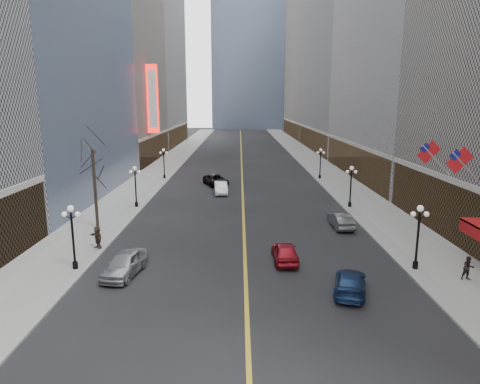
{
  "coord_description": "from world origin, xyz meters",
  "views": [
    {
      "loc": [
        -0.41,
        2.06,
        11.46
      ],
      "look_at": [
        -0.38,
        20.12,
        7.66
      ],
      "focal_mm": 32.0,
      "sensor_mm": 36.0,
      "label": 1
    }
  ],
  "objects_px": {
    "streetlamp_east_3": "(320,160)",
    "car_nb_far": "(216,180)",
    "streetlamp_east_1": "(418,230)",
    "car_nb_mid": "(221,188)",
    "streetlamp_west_3": "(164,160)",
    "car_sb_near": "(350,282)",
    "streetlamp_west_1": "(72,231)",
    "car_sb_far": "(341,220)",
    "streetlamp_east_2": "(351,182)",
    "streetlamp_west_2": "(135,182)",
    "car_nb_near": "(125,264)",
    "car_sb_mid": "(285,252)"
  },
  "relations": [
    {
      "from": "streetlamp_east_3",
      "to": "car_nb_far",
      "type": "xyz_separation_m",
      "value": [
        -15.52,
        -4.9,
        -2.15
      ]
    },
    {
      "from": "streetlamp_east_1",
      "to": "car_nb_mid",
      "type": "distance_m",
      "value": 29.48
    },
    {
      "from": "streetlamp_west_3",
      "to": "car_nb_mid",
      "type": "relative_size",
      "value": 0.99
    },
    {
      "from": "car_nb_far",
      "to": "car_sb_near",
      "type": "xyz_separation_m",
      "value": [
        10.09,
        -34.58,
        -0.09
      ]
    },
    {
      "from": "streetlamp_west_1",
      "to": "car_sb_far",
      "type": "height_order",
      "value": "streetlamp_west_1"
    },
    {
      "from": "streetlamp_east_3",
      "to": "car_sb_near",
      "type": "relative_size",
      "value": 0.99
    },
    {
      "from": "streetlamp_east_3",
      "to": "car_sb_far",
      "type": "distance_m",
      "value": 25.86
    },
    {
      "from": "streetlamp_east_2",
      "to": "car_sb_far",
      "type": "height_order",
      "value": "streetlamp_east_2"
    },
    {
      "from": "streetlamp_east_2",
      "to": "streetlamp_west_3",
      "type": "relative_size",
      "value": 1.0
    },
    {
      "from": "car_sb_near",
      "to": "car_sb_far",
      "type": "xyz_separation_m",
      "value": [
        2.62,
        13.87,
        0.06
      ]
    },
    {
      "from": "streetlamp_east_1",
      "to": "car_sb_near",
      "type": "relative_size",
      "value": 0.99
    },
    {
      "from": "streetlamp_east_1",
      "to": "streetlamp_west_1",
      "type": "xyz_separation_m",
      "value": [
        -23.6,
        0.0,
        0.0
      ]
    },
    {
      "from": "streetlamp_west_2",
      "to": "car_nb_far",
      "type": "bearing_deg",
      "value": 58.32
    },
    {
      "from": "streetlamp_west_2",
      "to": "car_nb_mid",
      "type": "xyz_separation_m",
      "value": [
        9.04,
        7.54,
        -2.15
      ]
    },
    {
      "from": "car_nb_near",
      "to": "car_nb_mid",
      "type": "distance_m",
      "value": 26.85
    },
    {
      "from": "streetlamp_east_1",
      "to": "streetlamp_west_2",
      "type": "height_order",
      "value": "same"
    },
    {
      "from": "streetlamp_east_2",
      "to": "streetlamp_west_2",
      "type": "relative_size",
      "value": 1.0
    },
    {
      "from": "streetlamp_west_1",
      "to": "car_sb_far",
      "type": "xyz_separation_m",
      "value": [
        20.8,
        10.39,
        -2.18
      ]
    },
    {
      "from": "streetlamp_east_1",
      "to": "streetlamp_west_2",
      "type": "xyz_separation_m",
      "value": [
        -23.6,
        18.0,
        0.0
      ]
    },
    {
      "from": "car_sb_far",
      "to": "car_nb_mid",
      "type": "bearing_deg",
      "value": -55.04
    },
    {
      "from": "streetlamp_west_1",
      "to": "streetlamp_west_3",
      "type": "height_order",
      "value": "same"
    },
    {
      "from": "streetlamp_west_2",
      "to": "car_sb_far",
      "type": "distance_m",
      "value": 22.26
    },
    {
      "from": "streetlamp_east_2",
      "to": "car_sb_near",
      "type": "height_order",
      "value": "streetlamp_east_2"
    },
    {
      "from": "car_nb_far",
      "to": "car_sb_mid",
      "type": "height_order",
      "value": "car_nb_far"
    },
    {
      "from": "streetlamp_east_1",
      "to": "car_nb_near",
      "type": "bearing_deg",
      "value": -177.79
    },
    {
      "from": "car_sb_near",
      "to": "streetlamp_west_2",
      "type": "bearing_deg",
      "value": -33.99
    },
    {
      "from": "streetlamp_west_3",
      "to": "car_nb_mid",
      "type": "distance_m",
      "value": 13.99
    },
    {
      "from": "streetlamp_east_1",
      "to": "streetlamp_east_3",
      "type": "bearing_deg",
      "value": 90.0
    },
    {
      "from": "streetlamp_east_2",
      "to": "car_sb_far",
      "type": "relative_size",
      "value": 1.03
    },
    {
      "from": "streetlamp_west_1",
      "to": "car_sb_mid",
      "type": "distance_m",
      "value": 14.98
    },
    {
      "from": "streetlamp_west_1",
      "to": "car_sb_near",
      "type": "relative_size",
      "value": 0.99
    },
    {
      "from": "streetlamp_east_2",
      "to": "streetlamp_west_1",
      "type": "relative_size",
      "value": 1.0
    },
    {
      "from": "streetlamp_west_1",
      "to": "car_sb_mid",
      "type": "relative_size",
      "value": 1.05
    },
    {
      "from": "car_nb_near",
      "to": "car_nb_far",
      "type": "height_order",
      "value": "car_nb_near"
    },
    {
      "from": "streetlamp_east_3",
      "to": "car_sb_near",
      "type": "distance_m",
      "value": 39.92
    },
    {
      "from": "streetlamp_west_1",
      "to": "car_nb_near",
      "type": "height_order",
      "value": "streetlamp_west_1"
    },
    {
      "from": "streetlamp_east_3",
      "to": "streetlamp_east_1",
      "type": "bearing_deg",
      "value": -90.0
    },
    {
      "from": "streetlamp_west_1",
      "to": "streetlamp_west_3",
      "type": "bearing_deg",
      "value": 90.0
    },
    {
      "from": "streetlamp_east_2",
      "to": "car_nb_near",
      "type": "relative_size",
      "value": 0.96
    },
    {
      "from": "car_nb_near",
      "to": "streetlamp_west_3",
      "type": "bearing_deg",
      "value": 105.26
    },
    {
      "from": "streetlamp_west_2",
      "to": "car_nb_near",
      "type": "bearing_deg",
      "value": -78.95
    },
    {
      "from": "streetlamp_east_3",
      "to": "streetlamp_west_3",
      "type": "height_order",
      "value": "same"
    },
    {
      "from": "streetlamp_west_3",
      "to": "car_nb_mid",
      "type": "height_order",
      "value": "streetlamp_west_3"
    },
    {
      "from": "car_sb_near",
      "to": "streetlamp_east_3",
      "type": "bearing_deg",
      "value": -82.04
    },
    {
      "from": "streetlamp_east_2",
      "to": "streetlamp_west_1",
      "type": "distance_m",
      "value": 29.68
    },
    {
      "from": "streetlamp_east_2",
      "to": "car_sb_far",
      "type": "bearing_deg",
      "value": -110.2
    },
    {
      "from": "car_nb_near",
      "to": "car_sb_near",
      "type": "bearing_deg",
      "value": -1.04
    },
    {
      "from": "streetlamp_west_3",
      "to": "streetlamp_east_3",
      "type": "bearing_deg",
      "value": 0.0
    },
    {
      "from": "car_nb_mid",
      "to": "car_sb_near",
      "type": "bearing_deg",
      "value": -76.99
    },
    {
      "from": "car_sb_mid",
      "to": "streetlamp_east_2",
      "type": "bearing_deg",
      "value": -119.61
    }
  ]
}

